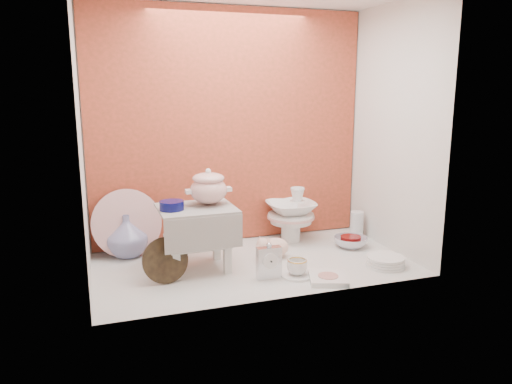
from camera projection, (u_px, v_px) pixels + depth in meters
ground at (254, 264)px, 2.85m from camera, size 1.80×1.80×0.00m
niche_shell at (244, 100)px, 2.82m from camera, size 1.86×1.03×1.53m
step_stool at (197, 238)px, 2.74m from camera, size 0.42×0.36×0.36m
soup_tureen at (209, 187)px, 2.73m from camera, size 0.28×0.28×0.21m
cobalt_bowl at (172, 205)px, 2.63m from camera, size 0.15×0.15×0.05m
floral_platter at (127, 223)px, 2.95m from camera, size 0.42×0.16×0.40m
blue_white_vase at (127, 236)px, 2.95m from camera, size 0.25×0.25×0.26m
lacquer_tray at (165, 260)px, 2.56m from camera, size 0.25×0.11×0.24m
mantel_clock at (269, 261)px, 2.61m from camera, size 0.13×0.05×0.19m
plush_pig at (275, 247)px, 2.93m from camera, size 0.24×0.18×0.13m
teacup_saucer at (297, 275)px, 2.66m from camera, size 0.22×0.22×0.01m
gold_rim_teacup at (297, 267)px, 2.65m from camera, size 0.12×0.12×0.09m
lattice_dish at (328, 278)px, 2.59m from camera, size 0.25×0.25×0.03m
dinner_plate_stack at (386, 261)px, 2.80m from camera, size 0.27×0.27×0.06m
crystal_bowl at (351, 242)px, 3.14m from camera, size 0.23×0.23×0.07m
clear_glass_vase at (357, 225)px, 3.33m from camera, size 0.10×0.10×0.18m
porcelain_tower at (291, 214)px, 3.24m from camera, size 0.41×0.41×0.36m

